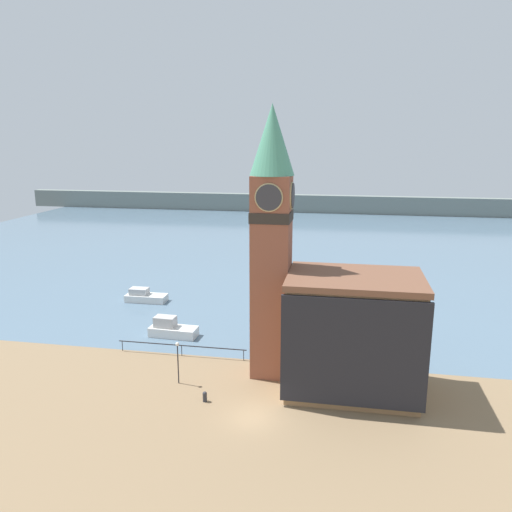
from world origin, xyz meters
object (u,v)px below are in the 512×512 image
Objects in this scene: pier_building at (353,334)px; boat_far at (145,296)px; clock_tower at (272,237)px; lamp_post at (178,355)px; mooring_bollard_near at (205,396)px; boat_near at (171,329)px.

pier_building is 32.84m from boat_far.
clock_tower is 4.44× the size of boat_far.
clock_tower is at bearing 24.59° from lamp_post.
lamp_post is (-7.57, -3.46, -9.85)m from clock_tower.
boat_near is at bearing 119.97° from mooring_bollard_near.
boat_near is at bearing 112.70° from lamp_post.
clock_tower reaches higher than boat_far.
lamp_post is (11.63, -20.70, 2.02)m from boat_far.
pier_building is 14.97m from lamp_post.
boat_near is at bearing 155.78° from pier_building.
boat_near is at bearing -55.54° from boat_far.
mooring_bollard_near is 4.60m from lamp_post.
pier_building reaches higher than lamp_post.
clock_tower reaches higher than boat_near.
pier_building is 2.13× the size of boat_near.
lamp_post is at bearing -173.87° from pier_building.
mooring_bollard_near is at bearing -57.17° from boat_near.
pier_building is at bearing 19.77° from mooring_bollard_near.
clock_tower is 27.12× the size of mooring_bollard_near.
pier_building reaches higher than mooring_bollard_near.
pier_building is 13.14m from mooring_bollard_near.
boat_far is at bearing 122.30° from mooring_bollard_near.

